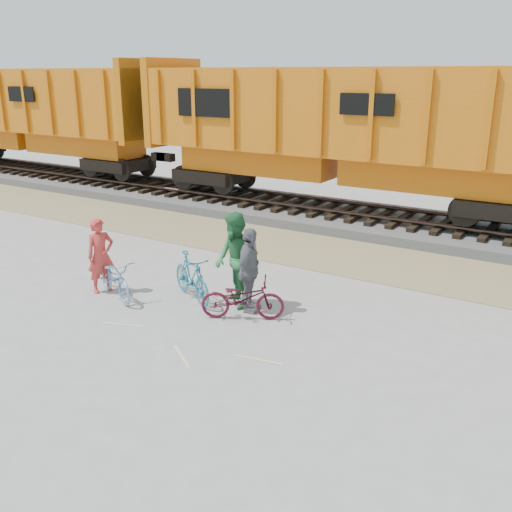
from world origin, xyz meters
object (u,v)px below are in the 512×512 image
object	(u,v)px
person_solo	(101,256)
person_man	(235,261)
bicycle_maroon	(243,298)
hopper_car_center	(342,128)
hopper_car_left	(34,112)
person_woman	(249,271)
bicycle_blue	(115,278)
bicycle_teal	(192,277)

from	to	relation	value
person_solo	person_man	size ratio (longest dim) A/B	0.84
bicycle_maroon	person_man	world-z (taller)	person_man
hopper_car_center	bicycle_maroon	distance (m)	8.85
hopper_car_left	person_woman	xyz separation A→B (m)	(16.59, -7.90, -2.13)
bicycle_blue	hopper_car_center	bearing A→B (deg)	16.14
bicycle_blue	bicycle_teal	distance (m)	1.68
bicycle_blue	bicycle_maroon	world-z (taller)	bicycle_blue
bicycle_maroon	hopper_car_left	bearing A→B (deg)	35.20
bicycle_teal	hopper_car_left	bearing A→B (deg)	89.94
hopper_car_left	bicycle_blue	distance (m)	16.50
hopper_car_center	bicycle_maroon	size ratio (longest dim) A/B	8.50
bicycle_maroon	person_solo	bearing A→B (deg)	68.36
bicycle_blue	bicycle_teal	xyz separation A→B (m)	(1.48, 0.79, 0.07)
bicycle_maroon	person_solo	xyz separation A→B (m)	(-3.48, -0.41, 0.41)
bicycle_blue	person_solo	distance (m)	0.65
hopper_car_center	bicycle_teal	world-z (taller)	hopper_car_center
person_solo	hopper_car_center	bearing A→B (deg)	11.43
person_man	bicycle_teal	bearing A→B (deg)	-134.63
bicycle_teal	person_man	distance (m)	1.13
bicycle_teal	person_solo	size ratio (longest dim) A/B	1.00
hopper_car_left	person_woman	world-z (taller)	hopper_car_left
bicycle_teal	person_solo	distance (m)	2.12
hopper_car_left	person_man	xyz separation A→B (m)	(16.20, -7.82, -2.01)
hopper_car_left	bicycle_blue	xyz separation A→B (m)	(13.71, -8.81, -2.57)
bicycle_maroon	person_woman	size ratio (longest dim) A/B	0.94
hopper_car_center	bicycle_teal	distance (m)	8.41
bicycle_teal	person_woman	xyz separation A→B (m)	(1.39, 0.12, 0.37)
hopper_car_center	person_woman	distance (m)	8.33
hopper_car_center	person_solo	bearing A→B (deg)	-101.60
person_man	person_woman	size ratio (longest dim) A/B	1.14
hopper_car_center	bicycle_teal	xyz separation A→B (m)	(0.20, -8.02, -2.50)
bicycle_blue	hopper_car_left	bearing A→B (deg)	81.74
bicycle_teal	hopper_car_center	bearing A→B (deg)	29.17
hopper_car_center	bicycle_teal	bearing A→B (deg)	-88.60
person_solo	person_man	bearing A→B (deg)	-50.44
person_man	person_woman	world-z (taller)	person_man
person_woman	person_solo	bearing A→B (deg)	90.16
bicycle_blue	bicycle_maroon	xyz separation A→B (m)	(2.98, 0.51, -0.01)
hopper_car_center	bicycle_blue	xyz separation A→B (m)	(-1.29, -8.81, -2.57)
hopper_car_center	person_woman	world-z (taller)	hopper_car_center
person_woman	bicycle_blue	bearing A→B (deg)	94.23
person_man	person_woman	xyz separation A→B (m)	(0.39, -0.08, -0.12)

